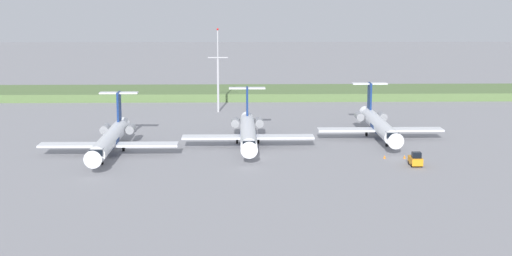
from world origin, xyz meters
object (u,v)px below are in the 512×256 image
Objects in this scene: regional_jet_second at (248,131)px; baggage_tug at (416,160)px; safety_cone_mid_marker at (405,157)px; regional_jet_nearest at (110,139)px; safety_cone_front_marker at (385,157)px; antenna_mast at (218,77)px; regional_jet_third at (379,124)px.

regional_jet_second reaches higher than baggage_tug.
regional_jet_second is 56.36× the size of safety_cone_mid_marker.
regional_jet_second is at bearing 147.48° from baggage_tug.
safety_cone_mid_marker is at bearing -23.60° from regional_jet_second.
regional_jet_nearest is 49.93m from baggage_tug.
safety_cone_front_marker is at bearing 178.94° from safety_cone_mid_marker.
antenna_mast is 63.15m from baggage_tug.
baggage_tug is 6.68m from safety_cone_front_marker.
baggage_tug is at bearing -84.41° from safety_cone_mid_marker.
baggage_tug reaches higher than safety_cone_mid_marker.
antenna_mast is at bearing 120.10° from safety_cone_front_marker.
regional_jet_third is 1.66× the size of antenna_mast.
baggage_tug is (1.60, -22.93, -1.53)m from regional_jet_third.
regional_jet_second is 27.67m from safety_cone_mid_marker.
regional_jet_second is at bearing -80.73° from antenna_mast.
regional_jet_nearest is 48.60m from safety_cone_mid_marker.
regional_jet_nearest is 45.37m from safety_cone_front_marker.
baggage_tug reaches higher than safety_cone_front_marker.
regional_jet_nearest is 56.36× the size of safety_cone_front_marker.
regional_jet_second is at bearing -164.99° from regional_jet_third.
baggage_tug is at bearing -59.43° from antenna_mast.
safety_cone_mid_marker is (3.24, -0.06, 0.00)m from safety_cone_front_marker.
baggage_tug is at bearing -32.52° from regional_jet_second.
safety_cone_mid_marker is (31.40, -48.65, -7.55)m from antenna_mast.
regional_jet_nearest is 48.89m from regional_jet_third.
safety_cone_front_marker is (-2.17, -17.47, -2.26)m from regional_jet_third.
regional_jet_third reaches higher than safety_cone_front_marker.
regional_jet_nearest reaches higher than safety_cone_front_marker.
regional_jet_second and regional_jet_third have the same top height.
baggage_tug is (31.93, -54.05, -6.82)m from antenna_mast.
regional_jet_nearest reaches higher than baggage_tug.
safety_cone_front_marker is (45.06, -4.83, -2.26)m from regional_jet_nearest.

